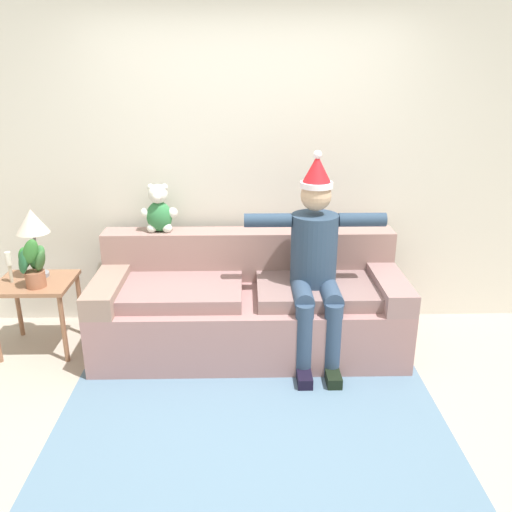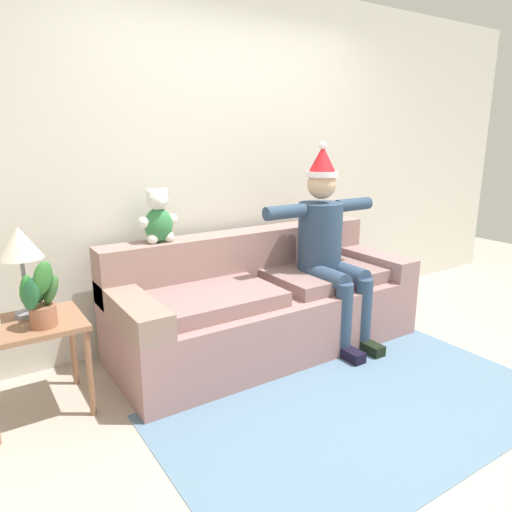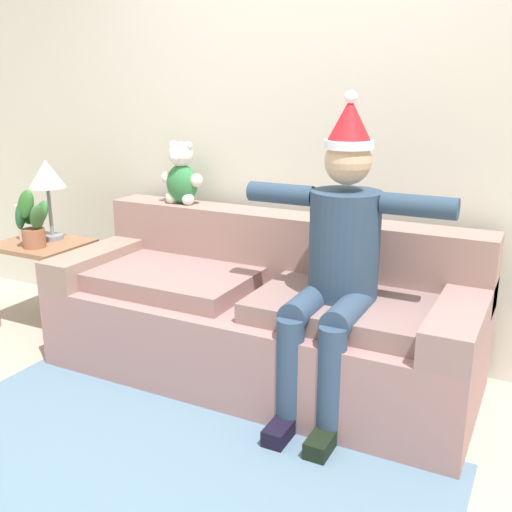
# 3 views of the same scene
# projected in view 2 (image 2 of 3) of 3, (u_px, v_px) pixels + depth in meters

# --- Properties ---
(ground_plane) EXTENTS (10.00, 10.00, 0.00)m
(ground_plane) POSITION_uv_depth(u_px,v_px,m) (359.00, 405.00, 2.82)
(ground_plane) COLOR #AFA092
(back_wall) EXTENTS (7.00, 0.10, 2.70)m
(back_wall) POSITION_uv_depth(u_px,v_px,m) (227.00, 164.00, 3.73)
(back_wall) COLOR silver
(back_wall) RESTS_ON ground_plane
(couch) EXTENTS (2.30, 0.91, 0.85)m
(couch) POSITION_uv_depth(u_px,v_px,m) (264.00, 303.00, 3.56)
(couch) COLOR gray
(couch) RESTS_ON ground_plane
(person_seated) EXTENTS (1.02, 0.77, 1.53)m
(person_seated) POSITION_uv_depth(u_px,v_px,m) (328.00, 243.00, 3.56)
(person_seated) COLOR navy
(person_seated) RESTS_ON ground_plane
(teddy_bear) EXTENTS (0.29, 0.17, 0.38)m
(teddy_bear) POSITION_uv_depth(u_px,v_px,m) (158.00, 218.00, 3.24)
(teddy_bear) COLOR #327C44
(teddy_bear) RESTS_ON couch
(side_table) EXTENTS (0.56, 0.48, 0.56)m
(side_table) POSITION_uv_depth(u_px,v_px,m) (32.00, 336.00, 2.64)
(side_table) COLOR #916347
(side_table) RESTS_ON ground_plane
(table_lamp) EXTENTS (0.24, 0.24, 0.53)m
(table_lamp) POSITION_uv_depth(u_px,v_px,m) (20.00, 247.00, 2.60)
(table_lamp) COLOR gray
(table_lamp) RESTS_ON side_table
(potted_plant) EXTENTS (0.24, 0.23, 0.39)m
(potted_plant) POSITION_uv_depth(u_px,v_px,m) (40.00, 296.00, 2.52)
(potted_plant) COLOR #A06145
(potted_plant) RESTS_ON side_table
(area_rug) EXTENTS (2.41, 1.38, 0.01)m
(area_rug) POSITION_uv_depth(u_px,v_px,m) (363.00, 407.00, 2.79)
(area_rug) COLOR slate
(area_rug) RESTS_ON ground_plane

